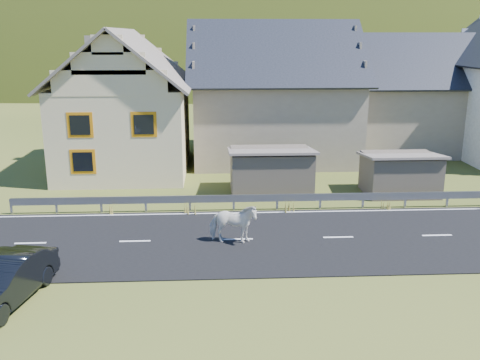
{
  "coord_description": "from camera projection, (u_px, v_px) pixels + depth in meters",
  "views": [
    {
      "loc": [
        -4.93,
        -19.6,
        7.79
      ],
      "look_at": [
        -3.82,
        1.65,
        2.0
      ],
      "focal_mm": 40.0,
      "sensor_mm": 36.0,
      "label": 1
    }
  ],
  "objects": [
    {
      "name": "shed_left",
      "position": [
        271.0,
        172.0,
        27.06
      ],
      "size": [
        4.3,
        3.3,
        2.4
      ],
      "primitive_type": "cube",
      "color": "#66594C",
      "rests_on": "ground"
    },
    {
      "name": "mountain",
      "position": [
        239.0,
        112.0,
        200.14
      ],
      "size": [
        440.0,
        280.0,
        260.0
      ],
      "primitive_type": "ellipsoid",
      "color": "#22320D",
      "rests_on": "ground"
    },
    {
      "name": "guardrail",
      "position": [
        320.0,
        197.0,
        24.58
      ],
      "size": [
        28.1,
        0.09,
        0.75
      ],
      "color": "#93969B",
      "rests_on": "ground"
    },
    {
      "name": "car",
      "position": [
        3.0,
        281.0,
        15.89
      ],
      "size": [
        2.3,
        4.46,
        1.4
      ],
      "primitive_type": "imported",
      "rotation": [
        0.0,
        0.0,
        -0.2
      ],
      "color": "black",
      "rests_on": "ground"
    },
    {
      "name": "house_cream",
      "position": [
        125.0,
        96.0,
        31.1
      ],
      "size": [
        7.8,
        9.8,
        8.3
      ],
      "color": "beige",
      "rests_on": "ground"
    },
    {
      "name": "house_stone_b",
      "position": [
        413.0,
        88.0,
        36.91
      ],
      "size": [
        9.8,
        8.8,
        8.1
      ],
      "color": "gray",
      "rests_on": "ground"
    },
    {
      "name": "house_stone_a",
      "position": [
        273.0,
        86.0,
        34.37
      ],
      "size": [
        10.8,
        9.8,
        8.9
      ],
      "color": "gray",
      "rests_on": "ground"
    },
    {
      "name": "road",
      "position": [
        338.0,
        238.0,
        21.18
      ],
      "size": [
        60.0,
        7.0,
        0.04
      ],
      "primitive_type": "cube",
      "color": "black",
      "rests_on": "ground"
    },
    {
      "name": "ground",
      "position": [
        338.0,
        238.0,
        21.18
      ],
      "size": [
        160.0,
        160.0,
        0.0
      ],
      "primitive_type": "plane",
      "color": "#2E3C12",
      "rests_on": "ground"
    },
    {
      "name": "shed_right",
      "position": [
        400.0,
        174.0,
        26.93
      ],
      "size": [
        3.8,
        2.9,
        2.2
      ],
      "primitive_type": "cube",
      "color": "#66594C",
      "rests_on": "ground"
    },
    {
      "name": "horse",
      "position": [
        233.0,
        224.0,
        20.41
      ],
      "size": [
        1.07,
        1.95,
        1.57
      ],
      "primitive_type": "imported",
      "rotation": [
        0.0,
        0.0,
        1.45
      ],
      "color": "silver",
      "rests_on": "road"
    },
    {
      "name": "lane_markings",
      "position": [
        338.0,
        237.0,
        21.17
      ],
      "size": [
        60.0,
        6.6,
        0.01
      ],
      "primitive_type": "cube",
      "color": "silver",
      "rests_on": "road"
    }
  ]
}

